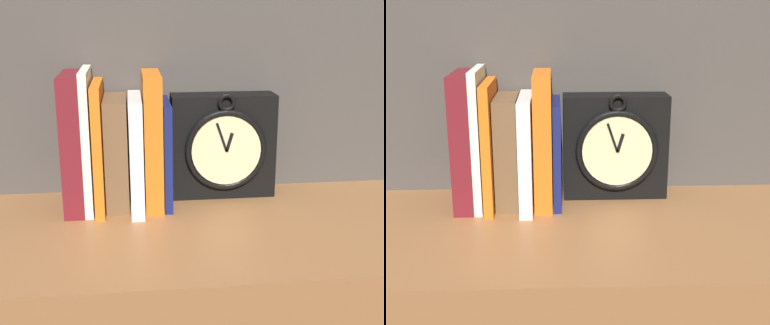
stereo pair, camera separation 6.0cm
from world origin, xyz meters
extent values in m
cube|color=black|center=(0.08, 0.16, 1.00)|extent=(0.20, 0.06, 0.20)
torus|color=black|center=(0.08, 0.12, 1.00)|extent=(0.15, 0.01, 0.15)
cylinder|color=beige|center=(0.08, 0.12, 1.00)|extent=(0.13, 0.01, 0.13)
cube|color=black|center=(0.08, 0.11, 1.02)|extent=(0.02, 0.00, 0.04)
cube|color=black|center=(0.07, 0.11, 1.03)|extent=(0.02, 0.00, 0.05)
torus|color=black|center=(0.08, 0.12, 1.09)|extent=(0.03, 0.01, 0.03)
cube|color=maroon|center=(-0.20, 0.12, 1.03)|extent=(0.04, 0.14, 0.24)
cube|color=white|center=(-0.17, 0.12, 1.03)|extent=(0.01, 0.14, 0.25)
cube|color=orange|center=(-0.15, 0.12, 1.02)|extent=(0.02, 0.15, 0.23)
cube|color=brown|center=(-0.12, 0.13, 1.00)|extent=(0.04, 0.13, 0.20)
cube|color=white|center=(-0.09, 0.11, 1.00)|extent=(0.02, 0.16, 0.20)
cube|color=orange|center=(-0.06, 0.12, 1.02)|extent=(0.03, 0.14, 0.24)
cube|color=navy|center=(-0.03, 0.12, 1.00)|extent=(0.01, 0.13, 0.19)
camera|label=1|loc=(-0.10, -0.82, 1.27)|focal=50.00mm
camera|label=2|loc=(-0.04, -0.83, 1.27)|focal=50.00mm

